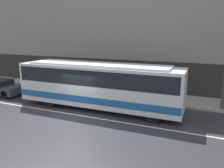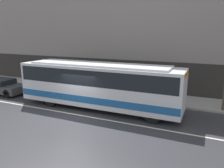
% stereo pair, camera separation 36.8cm
% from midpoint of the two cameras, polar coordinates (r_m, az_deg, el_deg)
% --- Properties ---
extents(ground_plane, '(60.00, 60.00, 0.00)m').
position_cam_midpoint_polar(ground_plane, '(14.32, -8.86, -7.87)').
color(ground_plane, '#333338').
extents(sidewalk, '(60.00, 3.08, 0.14)m').
position_cam_midpoint_polar(sidewalk, '(18.94, 0.25, -2.28)').
color(sidewalk, '#A09E99').
rests_on(sidewalk, ground_plane).
extents(building_facade, '(60.00, 0.35, 12.95)m').
position_cam_midpoint_polar(building_facade, '(19.86, 2.32, 16.45)').
color(building_facade, gray).
rests_on(building_facade, ground_plane).
extents(lane_stripe, '(54.00, 0.14, 0.01)m').
position_cam_midpoint_polar(lane_stripe, '(14.32, -8.86, -7.86)').
color(lane_stripe, beige).
rests_on(lane_stripe, ground_plane).
extents(transit_bus, '(11.37, 2.54, 3.12)m').
position_cam_midpoint_polar(transit_bus, '(14.91, -2.89, 0.18)').
color(transit_bus, silver).
rests_on(transit_bus, ground_plane).
extents(sedan_dark_behind, '(4.59, 1.88, 1.24)m').
position_cam_midpoint_polar(sedan_dark_behind, '(21.21, -26.56, -0.53)').
color(sedan_dark_behind, '#38383D').
rests_on(sedan_dark_behind, ground_plane).
extents(pedestrian_waiting, '(0.36, 0.36, 1.58)m').
position_cam_midpoint_polar(pedestrian_waiting, '(20.57, -8.18, 1.11)').
color(pedestrian_waiting, navy).
rests_on(pedestrian_waiting, sidewalk).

